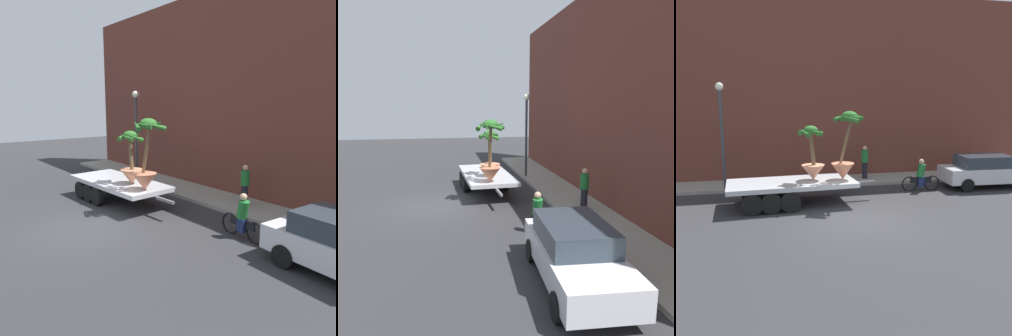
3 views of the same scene
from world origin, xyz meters
TOP-DOWN VIEW (x-y plane):
  - ground_plane at (0.00, 0.00)m, footprint 60.00×60.00m
  - sidewalk at (0.00, 6.10)m, footprint 24.00×2.20m
  - building_facade at (0.00, 7.80)m, footprint 24.00×1.20m
  - flatbed_trailer at (-2.38, 2.52)m, footprint 6.18×2.53m
  - potted_palm_rear at (0.09, 2.45)m, footprint 1.38×1.34m
  - potted_palm_middle at (-1.25, 2.62)m, footprint 1.11×1.05m
  - cyclist at (3.97, 3.55)m, footprint 1.84×0.37m
  - pedestrian_near_gate at (1.95, 6.10)m, footprint 0.36×0.36m
  - street_lamp at (-5.00, 5.30)m, footprint 0.36×0.36m

SIDE VIEW (x-z plane):
  - ground_plane at x=0.00m, z-range 0.00..0.00m
  - sidewalk at x=0.00m, z-range 0.00..0.15m
  - cyclist at x=3.97m, z-range -0.10..1.44m
  - flatbed_trailer at x=-2.38m, z-range 0.26..1.24m
  - pedestrian_near_gate at x=1.95m, z-range 0.19..1.90m
  - potted_palm_middle at x=-1.25m, z-range 0.72..2.96m
  - potted_palm_rear at x=0.09m, z-range 0.77..3.57m
  - street_lamp at x=-5.00m, z-range 0.82..5.65m
  - building_facade at x=0.00m, z-range 0.00..9.56m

